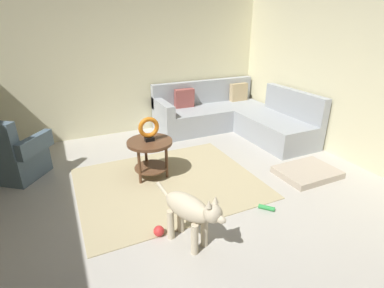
# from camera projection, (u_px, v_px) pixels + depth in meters

# --- Properties ---
(ground_plane) EXTENTS (6.00, 6.00, 0.10)m
(ground_plane) POSITION_uv_depth(u_px,v_px,m) (178.00, 219.00, 3.29)
(ground_plane) COLOR #B7B2A8
(wall_back) EXTENTS (6.00, 0.12, 2.70)m
(wall_back) POSITION_uv_depth(u_px,v_px,m) (113.00, 60.00, 5.19)
(wall_back) COLOR beige
(wall_back) RESTS_ON ground_plane
(wall_right) EXTENTS (0.12, 6.00, 2.70)m
(wall_right) POSITION_uv_depth(u_px,v_px,m) (381.00, 73.00, 3.89)
(wall_right) COLOR beige
(wall_right) RESTS_ON ground_plane
(area_rug) EXTENTS (2.30, 1.90, 0.01)m
(area_rug) POSITION_uv_depth(u_px,v_px,m) (168.00, 183.00, 3.91)
(area_rug) COLOR tan
(area_rug) RESTS_ON ground_plane
(sectional_couch) EXTENTS (2.20, 2.25, 0.88)m
(sectional_couch) POSITION_uv_depth(u_px,v_px,m) (233.00, 117.00, 5.61)
(sectional_couch) COLOR #9EA3A8
(sectional_couch) RESTS_ON ground_plane
(armchair) EXTENTS (1.00, 0.96, 0.88)m
(armchair) POSITION_uv_depth(u_px,v_px,m) (12.00, 157.00, 3.91)
(armchair) COLOR #4C6070
(armchair) RESTS_ON ground_plane
(side_table) EXTENTS (0.60, 0.60, 0.54)m
(side_table) POSITION_uv_depth(u_px,v_px,m) (150.00, 149.00, 3.90)
(side_table) COLOR brown
(side_table) RESTS_ON ground_plane
(torus_sculpture) EXTENTS (0.28, 0.08, 0.33)m
(torus_sculpture) POSITION_uv_depth(u_px,v_px,m) (149.00, 129.00, 3.78)
(torus_sculpture) COLOR black
(torus_sculpture) RESTS_ON side_table
(dog_bed_mat) EXTENTS (0.80, 0.60, 0.09)m
(dog_bed_mat) POSITION_uv_depth(u_px,v_px,m) (307.00, 172.00, 4.09)
(dog_bed_mat) COLOR #B2A38E
(dog_bed_mat) RESTS_ON ground_plane
(dog) EXTENTS (0.41, 0.80, 0.63)m
(dog) POSITION_uv_depth(u_px,v_px,m) (191.00, 211.00, 2.71)
(dog) COLOR beige
(dog) RESTS_ON ground_plane
(dog_toy_ball) EXTENTS (0.11, 0.11, 0.11)m
(dog_toy_ball) POSITION_uv_depth(u_px,v_px,m) (159.00, 231.00, 2.94)
(dog_toy_ball) COLOR red
(dog_toy_ball) RESTS_ON ground_plane
(dog_toy_rope) EXTENTS (0.16, 0.17, 0.05)m
(dog_toy_rope) POSITION_uv_depth(u_px,v_px,m) (267.00, 208.00, 3.35)
(dog_toy_rope) COLOR green
(dog_toy_rope) RESTS_ON ground_plane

